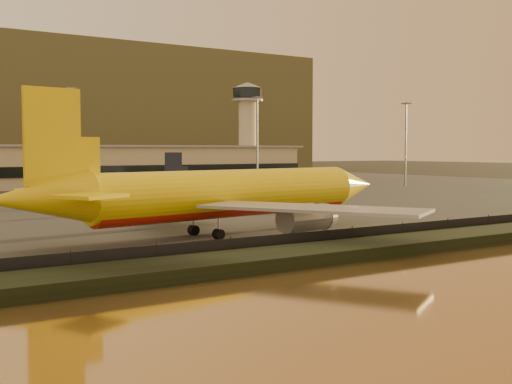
# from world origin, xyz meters

# --- Properties ---
(ground) EXTENTS (900.00, 900.00, 0.00)m
(ground) POSITION_xyz_m (0.00, 0.00, 0.00)
(ground) COLOR black
(ground) RESTS_ON ground
(embankment) EXTENTS (320.00, 7.00, 1.40)m
(embankment) POSITION_xyz_m (0.00, -17.00, 0.70)
(embankment) COLOR black
(embankment) RESTS_ON ground
(tarmac) EXTENTS (320.00, 220.00, 0.20)m
(tarmac) POSITION_xyz_m (0.00, 95.00, 0.10)
(tarmac) COLOR #2D2D2D
(tarmac) RESTS_ON ground
(perimeter_fence) EXTENTS (300.00, 0.05, 2.20)m
(perimeter_fence) POSITION_xyz_m (0.00, -13.00, 1.30)
(perimeter_fence) COLOR black
(perimeter_fence) RESTS_ON tarmac
(terminal_building) EXTENTS (202.00, 25.00, 12.60)m
(terminal_building) POSITION_xyz_m (-14.52, 125.55, 6.25)
(terminal_building) COLOR tan
(terminal_building) RESTS_ON tarmac
(control_tower) EXTENTS (11.20, 11.20, 35.50)m
(control_tower) POSITION_xyz_m (70.00, 131.00, 21.66)
(control_tower) COLOR tan
(control_tower) RESTS_ON tarmac
(apron_light_masts) EXTENTS (152.20, 12.20, 25.40)m
(apron_light_masts) POSITION_xyz_m (15.00, 75.00, 15.70)
(apron_light_masts) COLOR slate
(apron_light_masts) RESTS_ON tarmac
(dhl_cargo_jet) EXTENTS (58.79, 57.00, 17.57)m
(dhl_cargo_jet) POSITION_xyz_m (-12.83, 3.98, 5.45)
(dhl_cargo_jet) COLOR yellow
(dhl_cargo_jet) RESTS_ON tarmac
(white_narrowbody_jet) EXTENTS (36.75, 35.73, 10.55)m
(white_narrowbody_jet) POSITION_xyz_m (20.46, 57.81, 3.35)
(white_narrowbody_jet) COLOR silver
(white_narrowbody_jet) RESTS_ON tarmac
(gse_vehicle_yellow) EXTENTS (3.81, 2.19, 1.62)m
(gse_vehicle_yellow) POSITION_xyz_m (18.20, 24.15, 1.01)
(gse_vehicle_yellow) COLOR yellow
(gse_vehicle_yellow) RESTS_ON tarmac
(gse_vehicle_white) EXTENTS (4.13, 2.26, 1.77)m
(gse_vehicle_white) POSITION_xyz_m (-18.56, 38.22, 1.09)
(gse_vehicle_white) COLOR silver
(gse_vehicle_white) RESTS_ON tarmac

